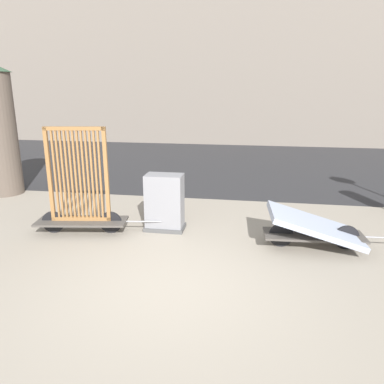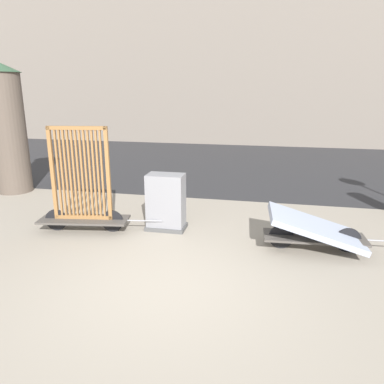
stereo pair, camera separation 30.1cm
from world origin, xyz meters
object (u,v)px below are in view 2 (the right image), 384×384
object	(u,v)px
bike_cart_with_bedframe	(82,195)
bike_cart_with_mattress	(315,230)
utility_cabinet	(166,204)
advertising_column	(8,129)

from	to	relation	value
bike_cart_with_bedframe	bike_cart_with_mattress	world-z (taller)	bike_cart_with_bedframe
bike_cart_with_bedframe	utility_cabinet	distance (m)	1.66
bike_cart_with_mattress	utility_cabinet	bearing A→B (deg)	166.93
utility_cabinet	advertising_column	distance (m)	5.42
bike_cart_with_bedframe	advertising_column	xyz separation A→B (m)	(-3.35, 2.38, 0.99)
bike_cart_with_mattress	advertising_column	xyz separation A→B (m)	(-7.79, 2.38, 1.36)
advertising_column	bike_cart_with_bedframe	bearing A→B (deg)	-35.44
bike_cart_with_bedframe	utility_cabinet	xyz separation A→B (m)	(1.58, 0.46, -0.22)
bike_cart_with_bedframe	bike_cart_with_mattress	distance (m)	4.46
utility_cabinet	advertising_column	xyz separation A→B (m)	(-4.93, 1.92, 1.21)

